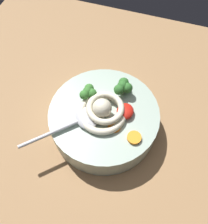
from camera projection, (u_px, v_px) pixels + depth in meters
table_slab at (91, 132)px, 59.69cm from camera, size 92.70×92.70×4.05cm
soup_bowl at (104, 119)px, 55.36cm from camera, size 24.95×24.95×6.59cm
noodle_pile at (103, 110)px, 51.10cm from camera, size 11.87×11.64×4.77cm
soup_spoon at (80, 120)px, 50.61cm from camera, size 14.57×14.56×1.60cm
chili_sauce_dollop at (125, 111)px, 51.65cm from camera, size 4.13×3.71×1.86cm
broccoli_floret_right at (88, 92)px, 52.84cm from camera, size 4.21×3.62×3.33cm
broccoli_floret_near_spoon at (123, 87)px, 53.33cm from camera, size 4.67×4.02×3.69cm
carrot_slice_beside_chili at (114, 127)px, 50.41cm from camera, size 2.76×2.76×0.60cm
carrot_slice_left at (134, 138)px, 49.03cm from camera, size 2.99×2.99×0.72cm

